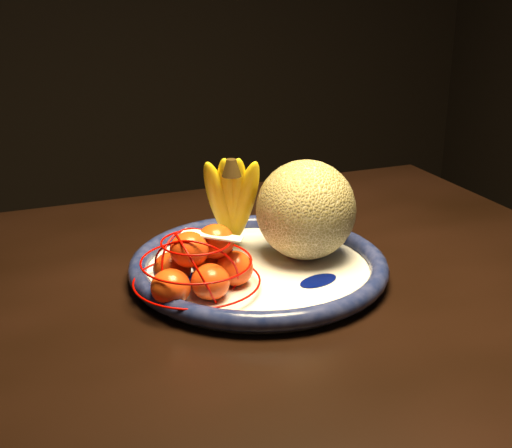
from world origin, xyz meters
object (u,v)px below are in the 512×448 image
object	(u,v)px
fruit_bowl	(258,267)
cantaloupe	(306,210)
dining_table	(96,376)
banana_bunch	(232,197)
mandarin_bag	(199,266)

from	to	relation	value
fruit_bowl	cantaloupe	bearing A→B (deg)	11.56
cantaloupe	fruit_bowl	bearing A→B (deg)	-168.44
dining_table	fruit_bowl	size ratio (longest dim) A/B	4.34
cantaloupe	banana_bunch	world-z (taller)	banana_bunch
fruit_bowl	dining_table	bearing A→B (deg)	-167.94
banana_bunch	mandarin_bag	size ratio (longest dim) A/B	0.83
dining_table	cantaloupe	distance (m)	0.34
dining_table	mandarin_bag	size ratio (longest dim) A/B	8.19
cantaloupe	banana_bunch	xyz separation A→B (m)	(-0.08, 0.06, 0.01)
cantaloupe	mandarin_bag	xyz separation A→B (m)	(-0.16, -0.05, -0.04)
dining_table	fruit_bowl	distance (m)	0.24
dining_table	fruit_bowl	world-z (taller)	fruit_bowl
cantaloupe	banana_bunch	bearing A→B (deg)	146.94
banana_bunch	mandarin_bag	world-z (taller)	banana_bunch
fruit_bowl	cantaloupe	xyz separation A→B (m)	(0.07, 0.01, 0.07)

